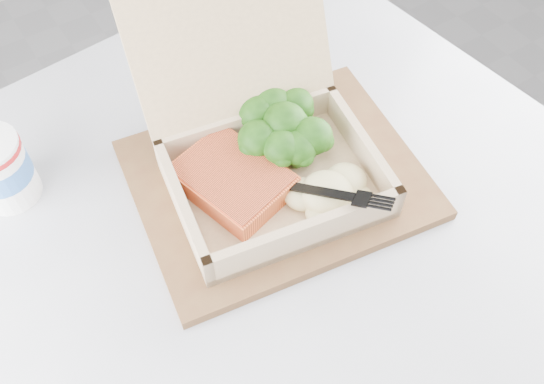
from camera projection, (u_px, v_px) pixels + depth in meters
cafe_table at (271, 287)px, 0.82m from camera, size 0.81×0.81×0.71m
serving_tray at (277, 179)px, 0.69m from camera, size 0.35×0.30×0.01m
takeout_container at (260, 135)px, 0.65m from camera, size 0.26×0.28×0.19m
salmon_fillet at (232, 180)px, 0.65m from camera, size 0.12×0.14×0.02m
broccoli_pile at (284, 129)px, 0.68m from camera, size 0.12×0.12×0.04m
mashed_potatoes at (327, 193)px, 0.64m from camera, size 0.09×0.08×0.03m
plastic_fork at (294, 184)px, 0.63m from camera, size 0.09×0.13×0.03m
receipt at (216, 95)px, 0.78m from camera, size 0.08×0.14×0.00m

